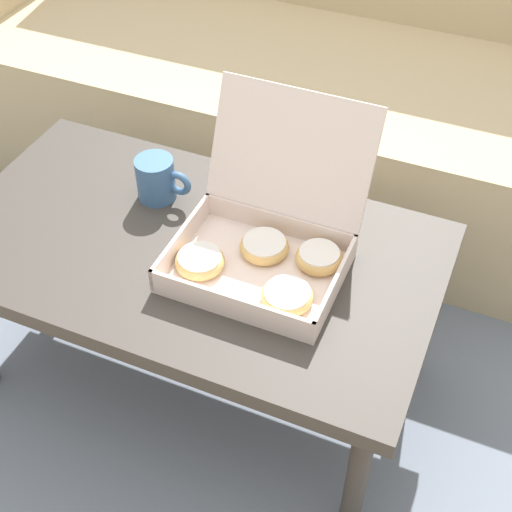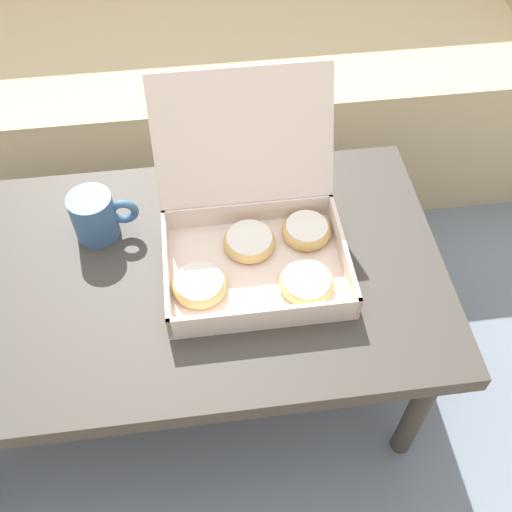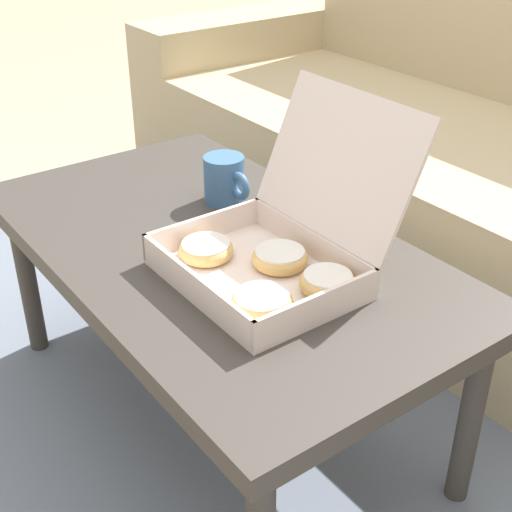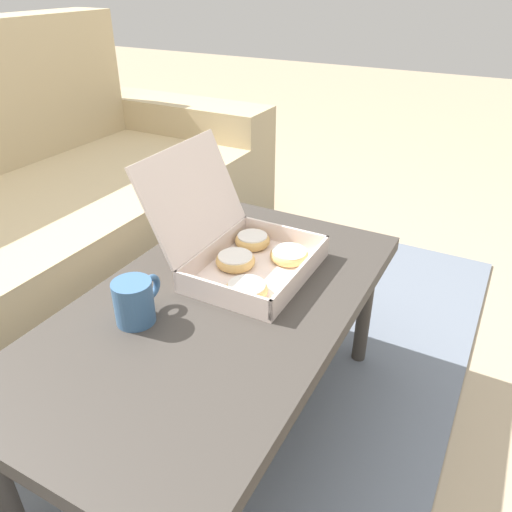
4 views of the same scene
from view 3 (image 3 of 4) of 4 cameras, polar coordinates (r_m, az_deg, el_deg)
ground_plane at (r=1.71m, az=0.55°, el=-10.88°), size 12.00×12.00×0.00m
area_rug at (r=1.86m, az=8.04°, el=-7.08°), size 2.66×1.97×0.01m
coffee_table at (r=1.42m, az=-3.22°, el=-0.41°), size 1.06×0.60×0.45m
pastry_box at (r=1.26m, az=1.77°, el=0.53°), size 0.35×0.37×0.30m
coffee_mug at (r=1.53m, az=-2.53°, el=6.11°), size 0.13×0.09×0.10m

